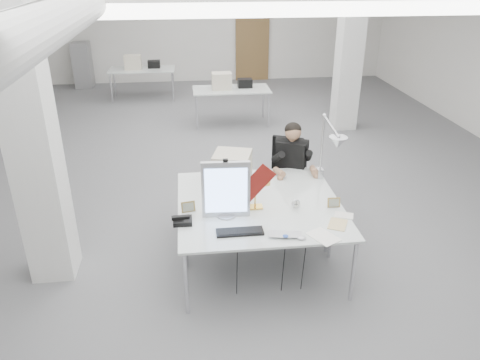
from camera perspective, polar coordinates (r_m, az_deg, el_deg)
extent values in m
cube|color=#5C5C5F|center=(7.38, -0.21, -0.56)|extent=(10.00, 14.00, 0.02)
cube|color=silver|center=(13.72, -3.75, 18.56)|extent=(10.00, 0.02, 3.20)
cube|color=white|center=(5.11, -24.06, 4.66)|extent=(0.45, 0.45, 3.20)
cube|color=white|center=(9.79, 13.22, 15.23)|extent=(0.45, 0.45, 3.20)
cube|color=brown|center=(13.85, 1.51, 16.37)|extent=(0.95, 0.08, 2.10)
cube|color=white|center=(2.71, 9.98, 19.97)|extent=(2.80, 0.14, 0.08)
cube|color=silver|center=(4.84, 3.16, -5.40)|extent=(1.80, 0.90, 0.02)
cube|color=silver|center=(5.63, 1.63, -0.74)|extent=(1.80, 0.90, 0.02)
cube|color=silver|center=(9.96, -1.06, 10.98)|extent=(1.60, 0.80, 0.02)
cube|color=silver|center=(12.10, -11.88, 13.05)|extent=(1.60, 0.80, 0.02)
cube|color=gray|center=(13.78, -18.62, 13.15)|extent=(0.45, 0.55, 1.20)
cube|color=#AAABAF|center=(4.82, -1.74, -1.17)|extent=(0.50, 0.08, 0.62)
cube|color=maroon|center=(4.79, 1.87, -0.50)|extent=(0.43, 0.06, 0.46)
cube|color=black|center=(4.66, -0.02, -6.34)|extent=(0.47, 0.16, 0.02)
imported|color=#AAAAAE|center=(4.60, 5.56, -6.99)|extent=(0.35, 0.26, 0.03)
ellipsoid|color=silver|center=(4.60, 7.54, -7.04)|extent=(0.09, 0.07, 0.03)
cube|color=black|center=(4.86, -7.00, -4.98)|extent=(0.19, 0.18, 0.05)
cube|color=olive|center=(5.05, -6.33, -3.25)|extent=(0.15, 0.06, 0.12)
cube|color=#A88948|center=(5.21, 11.36, -2.69)|extent=(0.14, 0.04, 0.11)
cylinder|color=silver|center=(5.14, 6.81, -2.84)|extent=(0.10, 0.05, 0.09)
cube|color=white|center=(4.68, 10.13, -6.81)|extent=(0.33, 0.37, 0.01)
cube|color=#D9BD81|center=(4.91, 11.82, -5.30)|extent=(0.27, 0.30, 0.01)
cube|color=white|center=(5.09, 12.56, -4.22)|extent=(0.23, 0.20, 0.01)
cube|color=#BFB59E|center=(5.56, -0.94, 1.36)|extent=(0.52, 0.50, 0.40)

